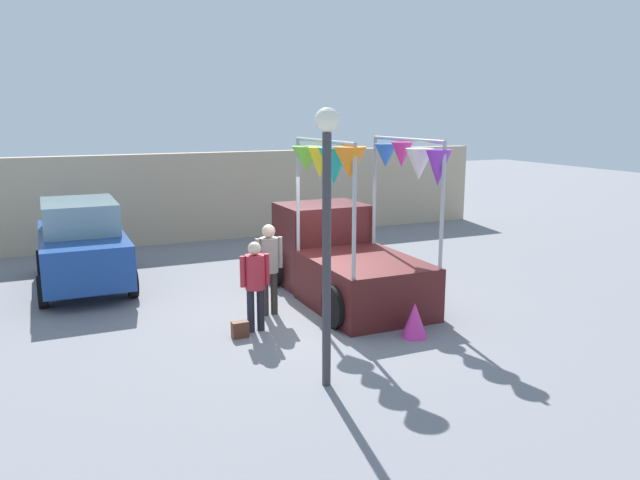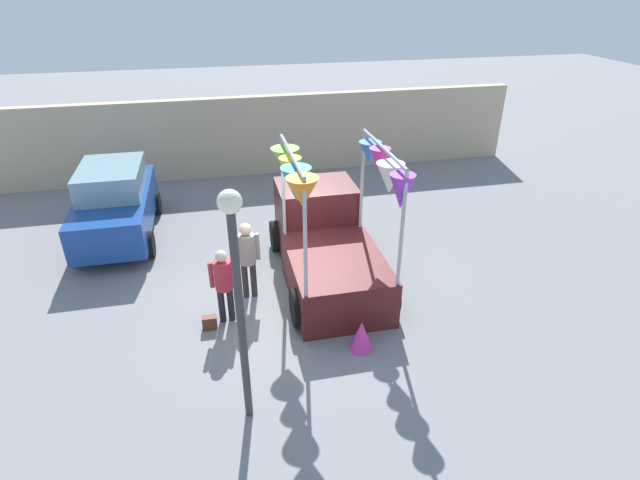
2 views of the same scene
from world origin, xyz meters
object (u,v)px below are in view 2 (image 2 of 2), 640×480
Objects in this scene: folded_kite_bundle_magenta at (361,336)px; person_customer at (224,280)px; handbag at (210,323)px; person_vendor at (247,253)px; vendor_truck at (325,237)px; parked_car at (115,203)px; street_lamp at (237,281)px.

person_customer is at bearing 149.28° from folded_kite_bundle_magenta.
handbag is at bearing -150.26° from person_customer.
handbag is (-0.88, -0.95, -0.91)m from person_vendor.
person_customer is at bearing -125.00° from person_vendor.
vendor_truck is 2.62m from person_customer.
street_lamp is at bearing -68.15° from parked_car.
vendor_truck is 14.87× the size of handbag.
street_lamp reaches higher than vendor_truck.
person_vendor is 6.17× the size of handbag.
handbag is at bearing 156.09° from folded_kite_bundle_magenta.
person_customer is at bearing 29.74° from handbag.
person_customer is (2.52, -4.27, 0.01)m from parked_car.
person_customer is 2.95m from street_lamp.
vendor_truck reaches higher than folded_kite_bundle_magenta.
parked_car is 7.51m from folded_kite_bundle_magenta.
folded_kite_bundle_magenta reaches higher than handbag.
vendor_truck reaches higher than person_vendor.
person_vendor is 1.58m from handbag.
parked_car is at bearing 130.90° from person_vendor.
person_customer is 0.92× the size of person_vendor.
vendor_truck is at bearing 60.95° from street_lamp.
street_lamp is 3.27m from folded_kite_bundle_magenta.
parked_car is 4.66m from person_vendor.
folded_kite_bundle_magenta is at bearing -49.31° from parked_car.
person_customer is at bearing 94.48° from street_lamp.
person_customer is at bearing -59.44° from parked_car.
person_vendor reaches higher than person_customer.
person_vendor is at bearing 84.21° from street_lamp.
street_lamp is at bearing -85.52° from person_customer.
vendor_truck is 6.94× the size of folded_kite_bundle_magenta.
person_vendor is 2.88× the size of folded_kite_bundle_magenta.
person_customer is at bearing -151.08° from vendor_truck.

